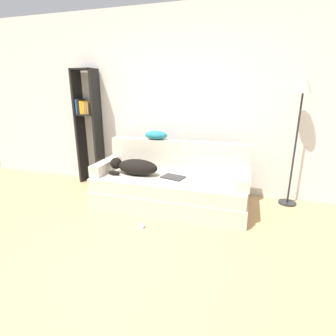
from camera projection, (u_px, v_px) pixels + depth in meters
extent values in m
plane|color=tan|center=(96.00, 268.00, 2.36)|extent=(20.00, 20.00, 0.00)
cube|color=silver|center=(168.00, 103.00, 4.02)|extent=(7.16, 0.06, 2.70)
cube|color=beige|center=(170.00, 197.00, 3.64)|extent=(2.07, 0.87, 0.23)
cube|color=beige|center=(170.00, 183.00, 3.57)|extent=(2.03, 0.83, 0.19)
cube|color=beige|center=(177.00, 155.00, 3.82)|extent=(2.03, 0.15, 0.43)
cube|color=beige|center=(106.00, 166.00, 3.79)|extent=(0.15, 0.68, 0.15)
cube|color=beige|center=(244.00, 178.00, 3.25)|extent=(0.15, 0.68, 0.15)
ellipsoid|color=black|center=(138.00, 167.00, 3.60)|extent=(0.57, 0.26, 0.22)
sphere|color=black|center=(116.00, 163.00, 3.68)|extent=(0.16, 0.16, 0.16)
cone|color=black|center=(114.00, 160.00, 3.62)|extent=(0.06, 0.06, 0.07)
cone|color=black|center=(117.00, 158.00, 3.70)|extent=(0.06, 0.06, 0.07)
ellipsoid|color=black|center=(114.00, 173.00, 3.60)|extent=(0.17, 0.07, 0.07)
cube|color=#2D2D30|center=(173.00, 177.00, 3.50)|extent=(0.34, 0.27, 0.02)
ellipsoid|color=teal|center=(156.00, 135.00, 3.84)|extent=(0.34, 0.20, 0.12)
cube|color=black|center=(80.00, 128.00, 4.40)|extent=(0.04, 0.26, 1.86)
cube|color=black|center=(98.00, 128.00, 4.30)|extent=(0.04, 0.26, 1.86)
cube|color=black|center=(84.00, 69.00, 4.08)|extent=(0.35, 0.26, 0.02)
cube|color=black|center=(88.00, 114.00, 4.28)|extent=(0.35, 0.26, 0.02)
cube|color=#234C93|center=(80.00, 106.00, 4.27)|extent=(0.03, 0.20, 0.23)
cube|color=black|center=(82.00, 106.00, 4.26)|extent=(0.04, 0.20, 0.23)
cube|color=gold|center=(84.00, 107.00, 4.25)|extent=(0.04, 0.20, 0.20)
cube|color=gold|center=(87.00, 108.00, 4.24)|extent=(0.04, 0.20, 0.19)
cube|color=olive|center=(89.00, 108.00, 4.23)|extent=(0.03, 0.20, 0.18)
cube|color=olive|center=(91.00, 108.00, 4.22)|extent=(0.03, 0.20, 0.18)
cylinder|color=#232326|center=(287.00, 203.00, 3.70)|extent=(0.24, 0.24, 0.02)
cylinder|color=#232326|center=(295.00, 151.00, 3.48)|extent=(0.02, 0.02, 1.48)
cone|color=beige|center=(304.00, 83.00, 3.23)|extent=(0.21, 0.21, 0.23)
cube|color=silver|center=(142.00, 226.00, 3.05)|extent=(0.07, 0.07, 0.03)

